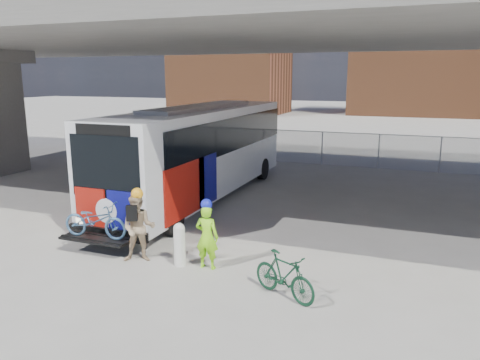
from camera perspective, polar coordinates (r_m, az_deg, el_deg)
The scene contains 9 objects.
ground at distance 15.36m, azimuth -2.95°, elevation -5.58°, with size 160.00×160.00×0.00m, color #9E9991.
bus at distance 18.44m, azimuth -4.77°, elevation 4.18°, with size 2.67×12.95×3.69m.
overpass at distance 18.41m, azimuth 2.18°, elevation 18.05°, with size 40.00×16.00×7.95m.
chainlink_fence at distance 26.22m, azimuth 7.86°, elevation 5.07°, with size 30.00×0.06×30.00m.
brick_buildings at distance 61.72m, azimuth 17.26°, elevation 12.57°, with size 54.00×22.00×12.00m.
bollard at distance 12.15m, azimuth -7.39°, elevation -7.61°, with size 0.30×0.30×1.13m.
cyclist_hivis at distance 11.83m, azimuth -4.06°, elevation -6.72°, with size 0.61×0.41×1.82m.
cyclist_tan at distance 12.49m, azimuth -12.25°, elevation -5.63°, with size 1.08×0.99×1.98m.
bike_parked at distance 10.46m, azimuth 5.41°, elevation -11.52°, with size 0.48×1.72×1.03m, color #123924.
Camera 1 is at (6.03, -13.30, 4.76)m, focal length 35.00 mm.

